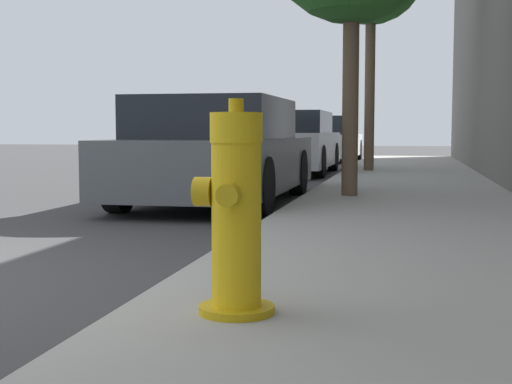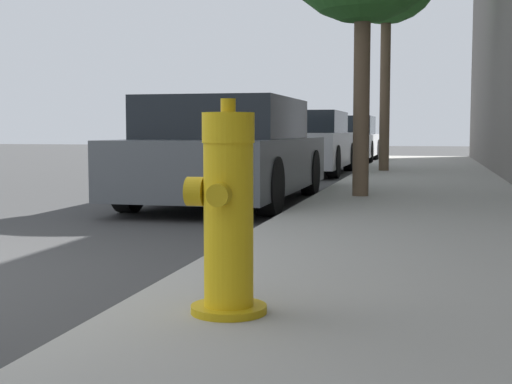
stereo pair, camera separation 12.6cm
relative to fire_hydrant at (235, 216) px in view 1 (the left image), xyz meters
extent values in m
cube|color=#99968E|center=(0.77, 0.38, -0.50)|extent=(2.64, 40.00, 0.12)
cylinder|color=#C39C11|center=(0.00, 0.00, -0.42)|extent=(0.34, 0.34, 0.03)
cylinder|color=yellow|center=(0.00, 0.00, -0.04)|extent=(0.22, 0.22, 0.73)
cylinder|color=yellow|center=(0.00, 0.00, 0.39)|extent=(0.23, 0.23, 0.13)
cylinder|color=#C39C11|center=(0.00, 0.00, 0.49)|extent=(0.07, 0.07, 0.06)
cylinder|color=#C39C11|center=(0.00, -0.14, 0.10)|extent=(0.10, 0.07, 0.10)
cylinder|color=#C39C11|center=(0.00, 0.14, 0.10)|extent=(0.10, 0.07, 0.10)
cylinder|color=#C39C11|center=(-0.15, 0.00, 0.10)|extent=(0.08, 0.13, 0.13)
cube|color=#4C5156|center=(-1.63, 5.80, -0.05)|extent=(1.81, 4.27, 0.65)
cube|color=black|center=(-1.63, 5.63, 0.53)|extent=(1.67, 2.35, 0.51)
cylinder|color=black|center=(-2.46, 7.13, -0.23)|extent=(0.20, 0.65, 0.65)
cylinder|color=black|center=(-0.80, 7.13, -0.23)|extent=(0.20, 0.65, 0.65)
cylinder|color=black|center=(-2.46, 4.48, -0.23)|extent=(0.20, 0.65, 0.65)
cylinder|color=black|center=(-0.80, 4.48, -0.23)|extent=(0.20, 0.65, 0.65)
cube|color=#B7B7BC|center=(-1.78, 12.12, -0.03)|extent=(1.84, 4.19, 0.70)
cube|color=black|center=(-1.78, 11.95, 0.55)|extent=(1.69, 2.31, 0.45)
cylinder|color=black|center=(-2.62, 13.42, -0.23)|extent=(0.20, 0.65, 0.65)
cylinder|color=black|center=(-0.94, 13.42, -0.23)|extent=(0.20, 0.65, 0.65)
cylinder|color=black|center=(-2.62, 10.82, -0.23)|extent=(0.20, 0.65, 0.65)
cylinder|color=black|center=(-0.94, 10.82, -0.23)|extent=(0.20, 0.65, 0.65)
cube|color=silver|center=(-1.57, 18.62, -0.06)|extent=(1.69, 3.92, 0.64)
cube|color=black|center=(-1.57, 18.47, 0.53)|extent=(1.56, 2.16, 0.54)
cylinder|color=black|center=(-2.33, 19.84, -0.23)|extent=(0.20, 0.64, 0.64)
cylinder|color=black|center=(-0.80, 19.84, -0.23)|extent=(0.20, 0.64, 0.64)
cylinder|color=black|center=(-2.33, 17.41, -0.23)|extent=(0.20, 0.64, 0.64)
cylinder|color=black|center=(-0.80, 17.41, -0.23)|extent=(0.20, 0.64, 0.64)
cylinder|color=brown|center=(0.03, 5.93, 0.81)|extent=(0.20, 0.20, 2.50)
cylinder|color=brown|center=(-0.04, 11.73, 1.23)|extent=(0.20, 0.20, 3.34)
camera|label=1|loc=(0.74, -3.05, 0.38)|focal=50.00mm
camera|label=2|loc=(0.87, -3.02, 0.38)|focal=50.00mm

